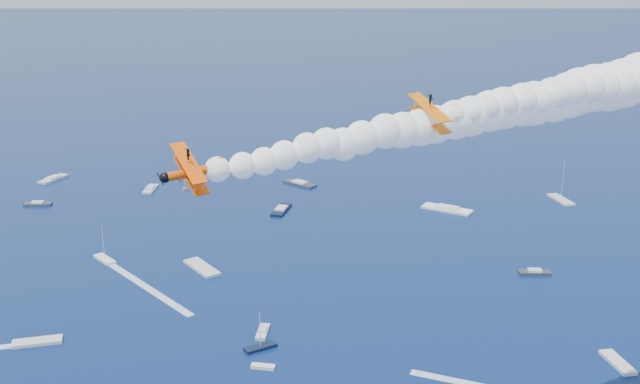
{
  "coord_description": "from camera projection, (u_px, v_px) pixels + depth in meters",
  "views": [
    {
      "loc": [
        -10.5,
        -70.52,
        78.75
      ],
      "look_at": [
        -2.76,
        14.93,
        51.0
      ],
      "focal_mm": 42.94,
      "sensor_mm": 36.0,
      "label": 1
    }
  ],
  "objects": [
    {
      "name": "biplane_lead",
      "position": [
        432.0,
        117.0,
        93.77
      ],
      "size": [
        9.39,
        10.87,
        7.28
      ],
      "primitive_type": null,
      "rotation": [
        -0.25,
        0.07,
        3.44
      ],
      "color": "#FF6F05"
    },
    {
      "name": "biplane_trail",
      "position": [
        193.0,
        172.0,
        82.9
      ],
      "size": [
        9.92,
        11.29,
        7.72
      ],
      "primitive_type": null,
      "rotation": [
        -0.32,
        0.07,
        3.5
      ],
      "color": "#FF5105"
    },
    {
      "name": "smoke_trail_trail",
      "position": [
        463.0,
        117.0,
        96.81
      ],
      "size": [
        74.48,
        52.53,
        12.85
      ],
      "primitive_type": null,
      "rotation": [
        0.0,
        0.0,
        3.5
      ],
      "color": "white"
    },
    {
      "name": "spectator_boats",
      "position": [
        279.0,
        255.0,
        203.24
      ],
      "size": [
        192.34,
        171.37,
        0.7
      ],
      "color": "silver",
      "rests_on": "ground"
    },
    {
      "name": "boat_wakes",
      "position": [
        179.0,
        341.0,
        159.43
      ],
      "size": [
        152.0,
        76.92,
        0.04
      ],
      "color": "white",
      "rests_on": "ground"
    }
  ]
}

